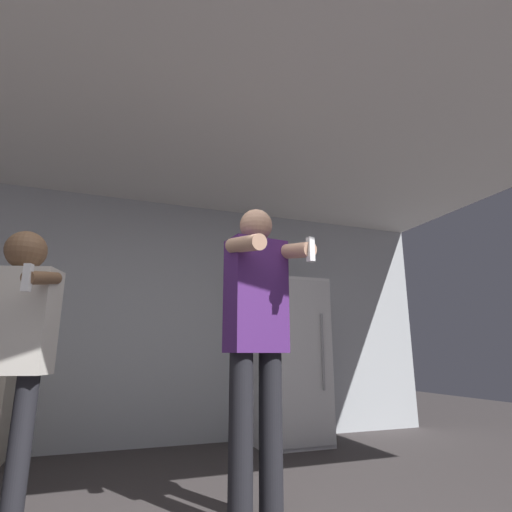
{
  "coord_description": "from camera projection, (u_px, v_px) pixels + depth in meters",
  "views": [
    {
      "loc": [
        -0.25,
        -1.3,
        0.9
      ],
      "look_at": [
        0.57,
        0.95,
        1.48
      ],
      "focal_mm": 28.0,
      "sensor_mm": 36.0,
      "label": 1
    }
  ],
  "objects": [
    {
      "name": "person_man_side",
      "position": [
        13.0,
        339.0,
        2.21
      ],
      "size": [
        0.53,
        0.53,
        1.6
      ],
      "color": "black",
      "rests_on": "ground_plane"
    },
    {
      "name": "person_woman_foreground",
      "position": [
        257.0,
        332.0,
        2.34
      ],
      "size": [
        0.47,
        0.5,
        1.78
      ],
      "color": "black",
      "rests_on": "ground_plane"
    },
    {
      "name": "wall_back",
      "position": [
        136.0,
        316.0,
        4.16
      ],
      "size": [
        7.0,
        0.06,
        2.55
      ],
      "color": "#B2B7BC",
      "rests_on": "ground_plane"
    },
    {
      "name": "ceiling_slab",
      "position": [
        161.0,
        129.0,
        3.06
      ],
      "size": [
        7.0,
        3.56,
        0.05
      ],
      "color": "silver",
      "rests_on": "wall_back"
    },
    {
      "name": "bottle_brown_liquor",
      "position": [
        4.0,
        335.0,
        3.5
      ],
      "size": [
        0.08,
        0.08,
        0.26
      ],
      "color": "silver",
      "rests_on": "counter"
    },
    {
      "name": "refrigerator",
      "position": [
        287.0,
        359.0,
        4.24
      ],
      "size": [
        0.73,
        0.7,
        1.68
      ],
      "color": "white",
      "rests_on": "ground_plane"
    }
  ]
}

